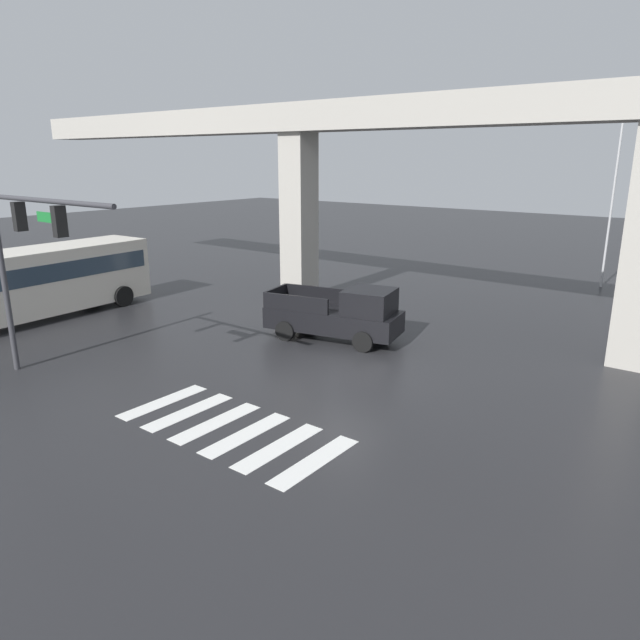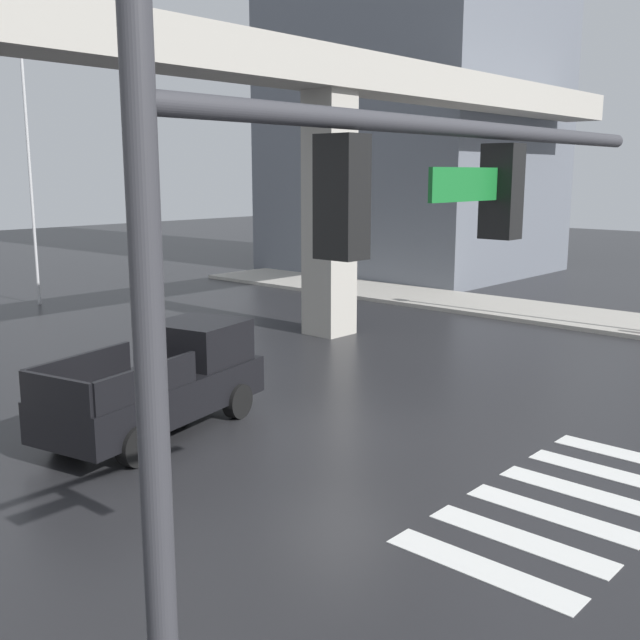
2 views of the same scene
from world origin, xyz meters
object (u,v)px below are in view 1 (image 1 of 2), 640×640
at_px(traffic_signal_mast, 25,241).
at_px(flagpole, 618,171).
at_px(city_bus, 27,281).
at_px(pickup_truck, 341,315).

xyz_separation_m(traffic_signal_mast, flagpole, (10.66, 25.30, 1.68)).
relative_size(city_bus, flagpole, 1.04).
bearing_deg(traffic_signal_mast, city_bus, 155.47).
bearing_deg(traffic_signal_mast, flagpole, 67.16).
distance_m(city_bus, flagpole, 28.69).
distance_m(pickup_truck, traffic_signal_mast, 10.86).
xyz_separation_m(city_bus, flagpole, (17.91, 21.99, 4.35)).
bearing_deg(pickup_truck, flagpole, 70.49).
bearing_deg(traffic_signal_mast, pickup_truck, 61.60).
relative_size(pickup_truck, city_bus, 0.49).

